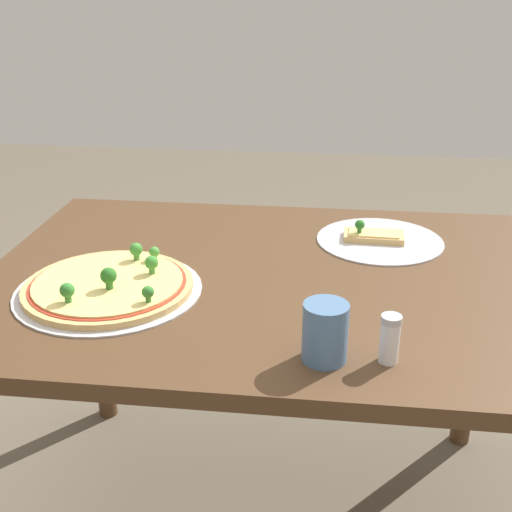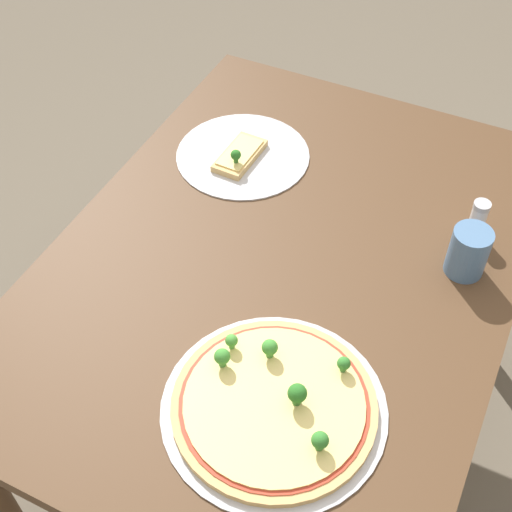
{
  "view_description": "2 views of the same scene",
  "coord_description": "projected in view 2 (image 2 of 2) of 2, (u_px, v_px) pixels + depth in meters",
  "views": [
    {
      "loc": [
        -0.13,
        1.31,
        1.36
      ],
      "look_at": [
        0.03,
        -0.05,
        0.76
      ],
      "focal_mm": 45.0,
      "sensor_mm": 36.0,
      "label": 1
    },
    {
      "loc": [
        0.92,
        0.38,
        1.84
      ],
      "look_at": [
        0.03,
        -0.05,
        0.76
      ],
      "focal_mm": 50.0,
      "sensor_mm": 36.0,
      "label": 2
    }
  ],
  "objects": [
    {
      "name": "pizza_tray_whole",
      "position": [
        274.0,
        404.0,
        1.23
      ],
      "size": [
        0.4,
        0.4,
        0.07
      ],
      "color": "#B7B7BC",
      "rests_on": "dining_table"
    },
    {
      "name": "drinking_cup",
      "position": [
        468.0,
        252.0,
        1.42
      ],
      "size": [
        0.08,
        0.08,
        0.11
      ],
      "primitive_type": "cylinder",
      "color": "#4C7099",
      "rests_on": "dining_table"
    },
    {
      "name": "condiment_shaker",
      "position": [
        478.0,
        219.0,
        1.49
      ],
      "size": [
        0.04,
        0.04,
        0.09
      ],
      "color": "silver",
      "rests_on": "dining_table"
    },
    {
      "name": "ground_plane",
      "position": [
        276.0,
        434.0,
        2.03
      ],
      "size": [
        8.0,
        8.0,
        0.0
      ],
      "primitive_type": "plane",
      "color": "brown"
    },
    {
      "name": "pizza_tray_slice",
      "position": [
        242.0,
        155.0,
        1.69
      ],
      "size": [
        0.32,
        0.32,
        0.06
      ],
      "color": "#B7B7BC",
      "rests_on": "dining_table"
    },
    {
      "name": "dining_table",
      "position": [
        283.0,
        287.0,
        1.54
      ],
      "size": [
        1.28,
        0.93,
        0.74
      ],
      "color": "#4C331E",
      "rests_on": "ground_plane"
    }
  ]
}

